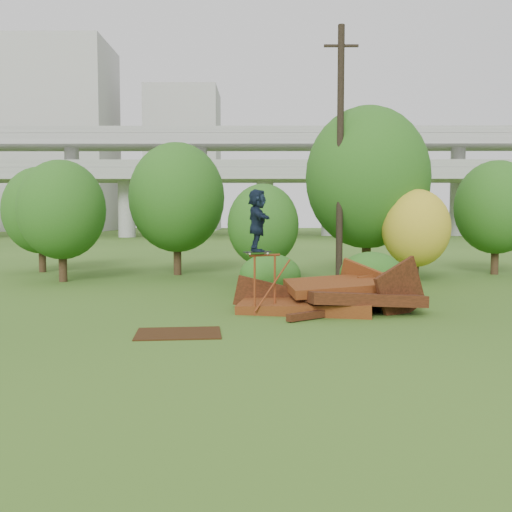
{
  "coord_description": "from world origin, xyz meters",
  "views": [
    {
      "loc": [
        -0.7,
        -14.3,
        2.74
      ],
      "look_at": [
        -0.8,
        2.0,
        1.6
      ],
      "focal_mm": 40.0,
      "sensor_mm": 36.0,
      "label": 1
    }
  ],
  "objects_px": {
    "skater": "(257,220)",
    "flat_plate": "(178,333)",
    "scrap_pile": "(331,298)",
    "utility_pole": "(340,154)"
  },
  "relations": [
    {
      "from": "flat_plate",
      "to": "utility_pole",
      "type": "relative_size",
      "value": 0.19
    },
    {
      "from": "scrap_pile",
      "to": "skater",
      "type": "xyz_separation_m",
      "value": [
        -2.12,
        -0.77,
        2.26
      ]
    },
    {
      "from": "scrap_pile",
      "to": "utility_pole",
      "type": "bearing_deg",
      "value": 80.24
    },
    {
      "from": "scrap_pile",
      "to": "flat_plate",
      "type": "bearing_deg",
      "value": -140.35
    },
    {
      "from": "scrap_pile",
      "to": "flat_plate",
      "type": "relative_size",
      "value": 2.87
    },
    {
      "from": "flat_plate",
      "to": "utility_pole",
      "type": "height_order",
      "value": "utility_pole"
    },
    {
      "from": "skater",
      "to": "utility_pole",
      "type": "distance_m",
      "value": 9.1
    },
    {
      "from": "skater",
      "to": "flat_plate",
      "type": "bearing_deg",
      "value": 137.52
    },
    {
      "from": "scrap_pile",
      "to": "skater",
      "type": "distance_m",
      "value": 3.19
    },
    {
      "from": "scrap_pile",
      "to": "utility_pole",
      "type": "relative_size",
      "value": 0.54
    }
  ]
}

